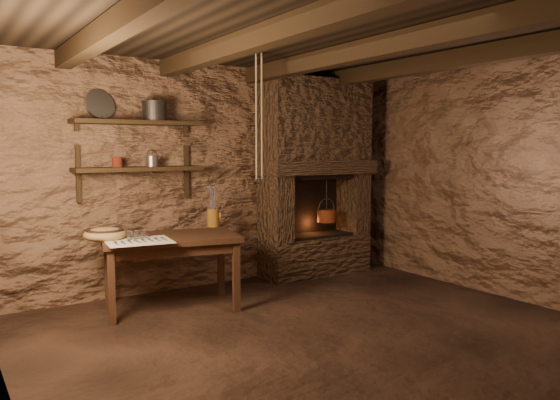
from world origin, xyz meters
TOP-DOWN VIEW (x-y plane):
  - floor at (0.00, 0.00)m, footprint 4.50×4.50m
  - back_wall at (0.00, 2.00)m, footprint 4.50×0.04m
  - left_wall at (-2.25, 0.00)m, footprint 0.04×4.00m
  - right_wall at (2.25, 0.00)m, footprint 0.04×4.00m
  - ceiling at (0.00, 0.00)m, footprint 4.50×4.00m
  - beam_far_left at (-1.50, 0.00)m, footprint 0.14×3.95m
  - beam_mid_left at (-0.50, 0.00)m, footprint 0.14×3.95m
  - beam_mid_right at (0.50, 0.00)m, footprint 0.14×3.95m
  - beam_far_right at (1.50, 0.00)m, footprint 0.14×3.95m
  - shelf_lower at (-0.85, 1.84)m, footprint 1.25×0.30m
  - shelf_upper at (-0.85, 1.84)m, footprint 1.25×0.30m
  - hearth at (1.25, 1.77)m, footprint 1.43×0.51m
  - work_table at (-0.74, 1.34)m, footprint 1.34×0.95m
  - linen_cloth at (-1.10, 1.16)m, footprint 0.60×0.51m
  - pewter_cutlery_row at (-1.10, 1.15)m, footprint 0.48×0.23m
  - drinking_glasses at (-1.08, 1.27)m, footprint 0.18×0.05m
  - stoneware_jug at (-0.16, 1.63)m, footprint 0.14×0.14m
  - wooden_bowl at (-1.31, 1.44)m, footprint 0.48×0.48m
  - iron_stockpot at (-0.68, 1.84)m, footprint 0.26×0.26m
  - tin_pan at (-1.19, 1.94)m, footprint 0.31×0.18m
  - small_kettle at (-0.72, 1.84)m, footprint 0.17×0.14m
  - rusty_tin at (-1.06, 1.84)m, footprint 0.12×0.12m
  - red_pot at (1.38, 1.72)m, footprint 0.24×0.24m
  - hanging_ropes at (0.05, 1.05)m, footprint 0.08×0.08m

SIDE VIEW (x-z plane):
  - floor at x=0.00m, z-range 0.00..0.00m
  - work_table at x=-0.74m, z-range 0.03..0.72m
  - linen_cloth at x=-1.10m, z-range 0.70..0.71m
  - red_pot at x=1.38m, z-range 0.44..0.98m
  - pewter_cutlery_row at x=-1.10m, z-range 0.71..0.72m
  - drinking_glasses at x=-1.08m, z-range 0.71..0.78m
  - wooden_bowl at x=-1.31m, z-range 0.68..0.81m
  - stoneware_jug at x=-0.16m, z-range 0.67..1.09m
  - back_wall at x=0.00m, z-range 0.00..2.40m
  - left_wall at x=-2.25m, z-range 0.00..2.40m
  - right_wall at x=2.25m, z-range 0.00..2.40m
  - hearth at x=1.25m, z-range 0.08..2.38m
  - shelf_lower at x=-0.85m, z-range 1.28..1.32m
  - rusty_tin at x=-1.06m, z-range 1.32..1.42m
  - small_kettle at x=-0.72m, z-range 1.29..1.45m
  - shelf_upper at x=-0.85m, z-range 1.73..1.77m
  - hanging_ropes at x=0.05m, z-range 1.20..2.40m
  - iron_stockpot at x=-0.68m, z-range 1.77..1.95m
  - tin_pan at x=-1.19m, z-range 1.77..2.06m
  - beam_far_left at x=-1.50m, z-range 2.23..2.39m
  - beam_mid_left at x=-0.50m, z-range 2.23..2.39m
  - beam_mid_right at x=0.50m, z-range 2.23..2.39m
  - beam_far_right at x=1.50m, z-range 2.23..2.39m
  - ceiling at x=0.00m, z-range 2.38..2.42m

